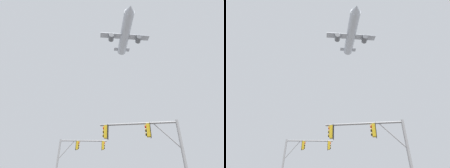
% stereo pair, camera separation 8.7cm
% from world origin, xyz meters
% --- Properties ---
extents(signal_pole_near, '(5.57, 1.31, 5.57)m').
position_xyz_m(signal_pole_near, '(3.93, 7.35, 4.21)').
color(signal_pole_near, gray).
rests_on(signal_pole_near, ground).
extents(signal_pole_far, '(5.50, 0.56, 6.22)m').
position_xyz_m(signal_pole_far, '(-2.31, 16.27, 4.66)').
color(signal_pole_far, gray).
rests_on(signal_pole_far, ground).
extents(airplane, '(16.59, 21.47, 5.88)m').
position_xyz_m(airplane, '(7.51, 36.04, 45.56)').
color(airplane, '#B7BCC6').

